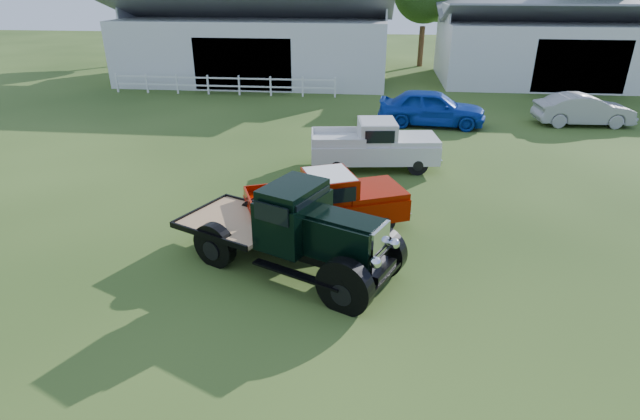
# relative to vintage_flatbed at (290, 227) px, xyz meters

# --- Properties ---
(ground) EXTENTS (120.00, 120.00, 0.00)m
(ground) POSITION_rel_vintage_flatbed_xyz_m (0.40, -0.00, -1.12)
(ground) COLOR #203811
(shed_left) EXTENTS (18.80, 10.20, 5.60)m
(shed_left) POSITION_rel_vintage_flatbed_xyz_m (-6.60, 26.00, 1.68)
(shed_left) COLOR silver
(shed_left) RESTS_ON ground
(shed_right) EXTENTS (16.80, 9.20, 5.20)m
(shed_right) POSITION_rel_vintage_flatbed_xyz_m (14.40, 27.00, 1.48)
(shed_right) COLOR silver
(shed_right) RESTS_ON ground
(fence_rail) EXTENTS (14.20, 0.16, 1.20)m
(fence_rail) POSITION_rel_vintage_flatbed_xyz_m (-7.60, 20.00, -0.52)
(fence_rail) COLOR white
(fence_rail) RESTS_ON ground
(tree_c) EXTENTS (5.40, 5.40, 9.00)m
(tree_c) POSITION_rel_vintage_flatbed_xyz_m (5.40, 33.00, 3.38)
(tree_c) COLOR black
(tree_c) RESTS_ON ground
(tree_d) EXTENTS (6.00, 6.00, 10.00)m
(tree_d) POSITION_rel_vintage_flatbed_xyz_m (18.40, 34.00, 3.88)
(tree_d) COLOR black
(tree_d) RESTS_ON ground
(vintage_flatbed) EXTENTS (6.07, 4.40, 2.24)m
(vintage_flatbed) POSITION_rel_vintage_flatbed_xyz_m (0.00, 0.00, 0.00)
(vintage_flatbed) COLOR black
(vintage_flatbed) RESTS_ON ground
(red_pickup) EXTENTS (4.98, 3.48, 1.70)m
(red_pickup) POSITION_rel_vintage_flatbed_xyz_m (0.66, 2.24, -0.27)
(red_pickup) COLOR #8B1100
(red_pickup) RESTS_ON ground
(white_pickup) EXTENTS (5.13, 2.53, 1.81)m
(white_pickup) POSITION_rel_vintage_flatbed_xyz_m (1.92, 7.56, -0.22)
(white_pickup) COLOR beige
(white_pickup) RESTS_ON ground
(misc_car_blue) EXTENTS (5.31, 2.49, 1.75)m
(misc_car_blue) POSITION_rel_vintage_flatbed_xyz_m (4.65, 14.09, -0.24)
(misc_car_blue) COLOR #0D36A4
(misc_car_blue) RESTS_ON ground
(misc_car_grey) EXTENTS (4.66, 1.86, 1.51)m
(misc_car_grey) POSITION_rel_vintage_flatbed_xyz_m (12.12, 14.99, -0.37)
(misc_car_grey) COLOR gray
(misc_car_grey) RESTS_ON ground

